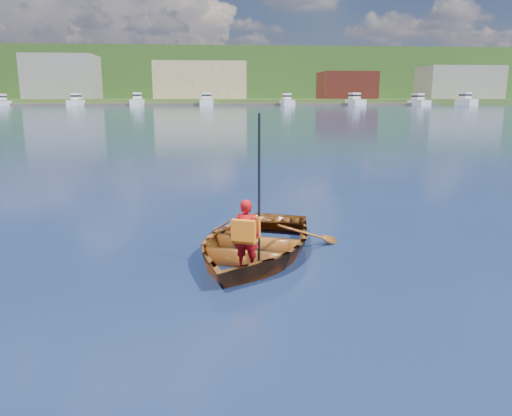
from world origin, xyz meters
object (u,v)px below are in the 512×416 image
object	(u,v)px
dock	(180,104)
marina_yachts	(249,101)
child_paddler	(246,233)
rowboat	(254,243)

from	to	relation	value
dock	marina_yachts	size ratio (longest dim) A/B	1.13
child_paddler	dock	xyz separation A→B (m)	(-10.74, 149.51, -0.24)
rowboat	marina_yachts	distance (m)	144.27
marina_yachts	child_paddler	bearing A→B (deg)	-93.96
dock	rowboat	bearing A→B (deg)	-85.80
dock	marina_yachts	world-z (taller)	marina_yachts
dock	child_paddler	bearing A→B (deg)	-85.89
marina_yachts	dock	bearing A→B (deg)	167.26
child_paddler	rowboat	bearing A→B (deg)	78.73
rowboat	dock	distance (m)	149.02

